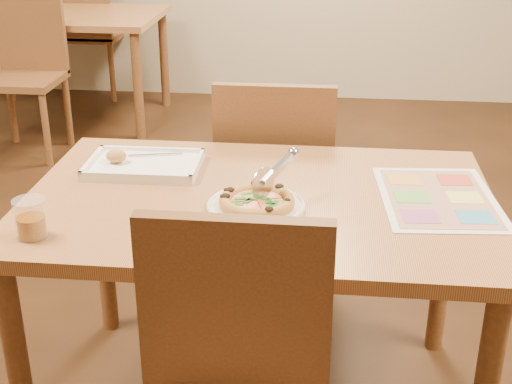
# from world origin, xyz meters

# --- Properties ---
(dining_table) EXTENTS (1.30, 0.85, 0.72)m
(dining_table) POSITION_xyz_m (0.00, 0.00, 0.63)
(dining_table) COLOR #A57042
(dining_table) RESTS_ON ground
(chair_near) EXTENTS (0.42, 0.42, 0.47)m
(chair_near) POSITION_xyz_m (0.00, -0.60, 0.57)
(chair_near) COLOR brown
(chair_near) RESTS_ON ground
(chair_far) EXTENTS (0.42, 0.42, 0.47)m
(chair_far) POSITION_xyz_m (-0.00, 0.60, 0.57)
(chair_far) COLOR brown
(chair_far) RESTS_ON ground
(bg_table) EXTENTS (1.30, 0.85, 0.72)m
(bg_table) POSITION_xyz_m (-1.60, 2.80, 0.63)
(bg_table) COLOR #A57042
(bg_table) RESTS_ON ground
(bg_chair_near) EXTENTS (0.42, 0.42, 0.47)m
(bg_chair_near) POSITION_xyz_m (-1.60, 2.20, 0.57)
(bg_chair_near) COLOR brown
(bg_chair_near) RESTS_ON ground
(bg_chair_far) EXTENTS (0.42, 0.42, 0.47)m
(bg_chair_far) POSITION_xyz_m (-1.60, 3.30, 0.57)
(bg_chair_far) COLOR brown
(bg_chair_far) RESTS_ON ground
(plate) EXTENTS (0.32, 0.32, 0.01)m
(plate) POSITION_xyz_m (0.00, -0.08, 0.73)
(plate) COLOR silver
(plate) RESTS_ON dining_table
(pizza) EXTENTS (0.20, 0.20, 0.03)m
(pizza) POSITION_xyz_m (0.00, -0.09, 0.75)
(pizza) COLOR gold
(pizza) RESTS_ON plate
(pizza_cutter) EXTENTS (0.11, 0.15, 0.10)m
(pizza_cutter) POSITION_xyz_m (0.04, -0.05, 0.81)
(pizza_cutter) COLOR silver
(pizza_cutter) RESTS_ON pizza
(appetizer_tray) EXTENTS (0.34, 0.24, 0.06)m
(appetizer_tray) POSITION_xyz_m (-0.37, 0.16, 0.73)
(appetizer_tray) COLOR white
(appetizer_tray) RESTS_ON dining_table
(glass_tumbler) EXTENTS (0.08, 0.08, 0.10)m
(glass_tumbler) POSITION_xyz_m (-0.53, -0.30, 0.76)
(glass_tumbler) COLOR #794009
(glass_tumbler) RESTS_ON dining_table
(menu) EXTENTS (0.34, 0.46, 0.00)m
(menu) POSITION_xyz_m (0.49, 0.04, 0.72)
(menu) COLOR silver
(menu) RESTS_ON dining_table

